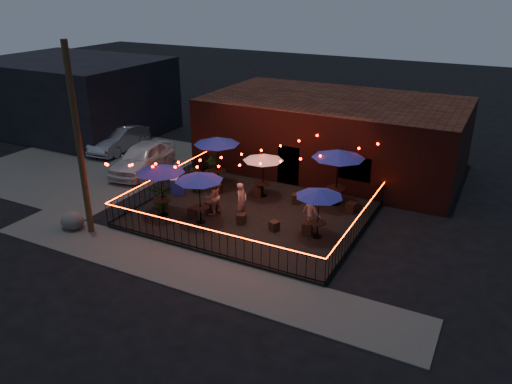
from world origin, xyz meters
TOP-DOWN VIEW (x-y plane):
  - ground at (0.00, 0.00)m, footprint 110.00×110.00m
  - patio at (0.00, 2.00)m, footprint 10.00×8.00m
  - sidewalk at (0.00, -3.25)m, footprint 18.00×2.50m
  - parking_lot at (-12.00, 4.00)m, footprint 11.00×12.00m
  - brick_building at (1.00, 9.99)m, footprint 14.00×8.00m
  - background_building at (-18.00, 9.00)m, footprint 12.00×9.00m
  - utility_pole at (-5.40, -2.60)m, footprint 0.26×0.26m
  - fence_front at (0.00, -2.00)m, footprint 10.00×0.04m
  - fence_left at (-5.00, 2.00)m, footprint 0.04×8.00m
  - fence_right at (5.00, 2.00)m, footprint 0.04×8.00m
  - festoon_lights at (-1.01, 1.70)m, footprint 10.02×8.72m
  - cafe_table_0 at (-3.49, -0.01)m, footprint 2.71×2.71m
  - cafe_table_1 at (-3.20, 4.24)m, footprint 2.74×2.74m
  - cafe_table_2 at (-1.57, 0.14)m, footprint 2.18×2.18m
  - cafe_table_3 at (-0.46, 4.01)m, footprint 2.59×2.59m
  - cafe_table_4 at (3.48, 1.20)m, footprint 2.03×2.03m
  - cafe_table_5 at (3.05, 4.72)m, footprint 3.26×3.26m
  - bistro_chair_0 at (-4.13, 0.59)m, footprint 0.55×0.55m
  - bistro_chair_1 at (-2.23, 0.47)m, footprint 0.50×0.50m
  - bistro_chair_2 at (-4.45, 3.91)m, footprint 0.47×0.47m
  - bistro_chair_3 at (-2.63, 3.36)m, footprint 0.40×0.40m
  - bistro_chair_4 at (-1.71, 1.22)m, footprint 0.54×0.54m
  - bistro_chair_5 at (0.08, 0.84)m, footprint 0.47×0.47m
  - bistro_chair_6 at (-0.66, 3.84)m, footprint 0.46×0.46m
  - bistro_chair_7 at (1.34, 3.97)m, footprint 0.50×0.50m
  - bistro_chair_8 at (1.65, 0.91)m, footprint 0.46×0.46m
  - bistro_chair_9 at (3.00, 1.31)m, footprint 0.48×0.48m
  - bistro_chair_10 at (2.28, 4.41)m, footprint 0.45×0.45m
  - bistro_chair_11 at (4.01, 4.17)m, footprint 0.49×0.49m
  - patron_a at (-0.12, 1.24)m, footprint 0.46×0.66m
  - patron_b at (-1.54, 1.11)m, footprint 0.89×1.01m
  - patron_c at (2.92, 1.95)m, footprint 1.14×0.91m
  - potted_shrub_a at (-3.95, 0.58)m, footprint 1.21×1.09m
  - potted_shrub_b at (-3.61, 2.94)m, footprint 0.94×0.86m
  - potted_shrub_c at (-3.68, 4.53)m, footprint 0.81×0.81m
  - cooler at (-4.29, 2.24)m, footprint 0.78×0.68m
  - boulder at (-6.31, -2.74)m, footprint 1.20×1.11m
  - car_white at (-8.13, 4.24)m, footprint 2.71×5.14m
  - car_silver at (-11.96, 6.60)m, footprint 2.08×4.77m

SIDE VIEW (x-z plane):
  - ground at x=0.00m, z-range 0.00..0.00m
  - parking_lot at x=-12.00m, z-range 0.00..0.02m
  - sidewalk at x=0.00m, z-range 0.00..0.05m
  - patio at x=0.00m, z-range 0.00..0.15m
  - bistro_chair_8 at x=1.65m, z-range 0.15..0.56m
  - bistro_chair_3 at x=-2.63m, z-range 0.15..0.58m
  - bistro_chair_5 at x=0.08m, z-range 0.15..0.60m
  - bistro_chair_7 at x=1.34m, z-range 0.15..0.60m
  - bistro_chair_1 at x=-2.23m, z-range 0.15..0.61m
  - bistro_chair_2 at x=-4.45m, z-range 0.15..0.61m
  - boulder at x=-6.31m, z-range 0.00..0.76m
  - bistro_chair_6 at x=-0.66m, z-range 0.15..0.63m
  - bistro_chair_9 at x=3.00m, z-range 0.15..0.63m
  - bistro_chair_10 at x=2.28m, z-range 0.15..0.64m
  - bistro_chair_0 at x=-4.13m, z-range 0.15..0.64m
  - bistro_chair_11 at x=4.01m, z-range 0.15..0.64m
  - bistro_chair_4 at x=-1.71m, z-range 0.15..0.66m
  - cooler at x=-4.29m, z-range 0.16..1.01m
  - fence_front at x=0.00m, z-range 0.14..1.18m
  - fence_left at x=-5.00m, z-range 0.14..1.18m
  - fence_right at x=5.00m, z-range 0.14..1.18m
  - potted_shrub_a at x=-3.95m, z-range 0.15..1.37m
  - car_silver at x=-11.96m, z-range 0.00..1.52m
  - car_white at x=-8.13m, z-range 0.00..1.67m
  - potted_shrub_b at x=-3.61m, z-range 0.15..1.54m
  - potted_shrub_c at x=-3.68m, z-range 0.15..1.56m
  - patron_c at x=2.92m, z-range 0.15..1.69m
  - patron_a at x=-0.12m, z-range 0.15..1.87m
  - patron_b at x=-1.54m, z-range 0.15..1.88m
  - brick_building at x=1.00m, z-range 0.00..4.00m
  - cafe_table_4 at x=3.48m, z-range 1.04..3.19m
  - cafe_table_3 at x=-0.46m, z-range 1.05..3.23m
  - cafe_table_2 at x=-1.57m, z-range 1.11..3.42m
  - cafe_table_0 at x=-3.49m, z-range 1.14..3.55m
  - background_building at x=-18.00m, z-range 0.00..5.00m
  - festoon_lights at x=-1.01m, z-range 1.86..3.18m
  - cafe_table_1 at x=-3.20m, z-range 1.22..3.82m
  - cafe_table_5 at x=3.05m, z-range 1.28..4.01m
  - utility_pole at x=-5.40m, z-range 0.00..8.00m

